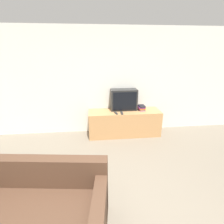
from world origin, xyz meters
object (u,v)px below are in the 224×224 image
at_px(couch, 33,218).
at_px(remote_secondary, 116,113).
at_px(tv_stand, 124,123).
at_px(remote_on_stand, 122,113).
at_px(book_stack, 142,108).
at_px(television, 124,100).

distance_m(couch, remote_secondary, 2.66).
bearing_deg(tv_stand, remote_secondary, -146.81).
xyz_separation_m(tv_stand, remote_on_stand, (-0.10, -0.15, 0.33)).
bearing_deg(book_stack, television, 168.59).
xyz_separation_m(tv_stand, remote_secondary, (-0.24, -0.15, 0.33)).
height_order(couch, remote_secondary, couch).
relative_size(remote_on_stand, remote_secondary, 1.18).
bearing_deg(remote_on_stand, remote_secondary, -179.62).
relative_size(tv_stand, couch, 1.01).
bearing_deg(couch, television, 68.04).
relative_size(television, remote_secondary, 3.85).
bearing_deg(remote_on_stand, tv_stand, 57.91).
bearing_deg(remote_secondary, tv_stand, 33.19).
distance_m(book_stack, remote_on_stand, 0.57).
bearing_deg(television, book_stack, -11.41).
bearing_deg(remote_on_stand, book_stack, 18.86).
bearing_deg(tv_stand, book_stack, 3.78).
distance_m(couch, remote_on_stand, 2.73).
distance_m(television, couch, 3.05).
xyz_separation_m(tv_stand, book_stack, (0.44, 0.03, 0.38)).
height_order(tv_stand, couch, couch).
bearing_deg(book_stack, couch, -127.19).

